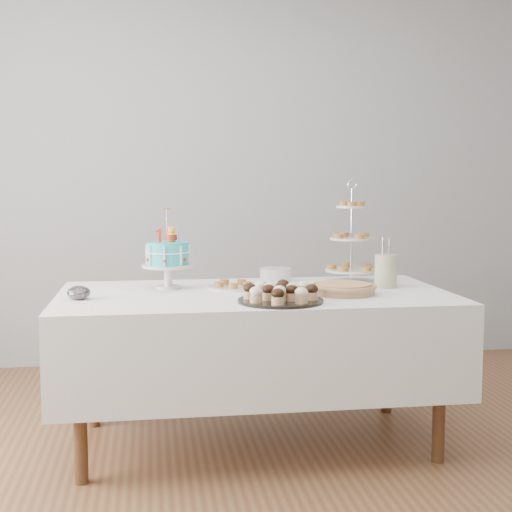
{
  "coord_description": "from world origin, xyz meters",
  "views": [
    {
      "loc": [
        -0.51,
        -3.15,
        1.32
      ],
      "look_at": [
        0.01,
        0.3,
        0.95
      ],
      "focal_mm": 50.0,
      "sensor_mm": 36.0,
      "label": 1
    }
  ],
  "objects": [
    {
      "name": "pie",
      "position": [
        0.42,
        0.18,
        0.8
      ],
      "size": [
        0.32,
        0.32,
        0.05
      ],
      "color": "#A6815A",
      "rests_on": "table"
    },
    {
      "name": "tiered_stand",
      "position": [
        0.58,
        0.61,
        1.0
      ],
      "size": [
        0.29,
        0.29,
        0.56
      ],
      "color": "silver",
      "rests_on": "table"
    },
    {
      "name": "birthday_cake",
      "position": [
        -0.42,
        0.48,
        0.88
      ],
      "size": [
        0.27,
        0.27,
        0.41
      ],
      "rotation": [
        0.0,
        0.0,
        -0.19
      ],
      "color": "silver",
      "rests_on": "table"
    },
    {
      "name": "plate_stack",
      "position": [
        0.18,
        0.7,
        0.8
      ],
      "size": [
        0.18,
        0.18,
        0.07
      ],
      "color": "silver",
      "rests_on": "table"
    },
    {
      "name": "jam_bowl_a",
      "position": [
        -0.84,
        0.21,
        0.8
      ],
      "size": [
        0.11,
        0.11,
        0.06
      ],
      "color": "silver",
      "rests_on": "table"
    },
    {
      "name": "cupcake_tray",
      "position": [
        0.08,
        -0.0,
        0.81
      ],
      "size": [
        0.39,
        0.39,
        0.09
      ],
      "color": "black",
      "rests_on": "table"
    },
    {
      "name": "walls",
      "position": [
        0.0,
        0.0,
        1.35
      ],
      "size": [
        5.04,
        4.04,
        2.7
      ],
      "color": "#9D9FA2",
      "rests_on": "floor"
    },
    {
      "name": "table",
      "position": [
        0.0,
        0.3,
        0.54
      ],
      "size": [
        1.92,
        1.02,
        0.77
      ],
      "color": "white",
      "rests_on": "floor"
    },
    {
      "name": "pastry_plate",
      "position": [
        -0.09,
        0.43,
        0.79
      ],
      "size": [
        0.26,
        0.26,
        0.04
      ],
      "color": "silver",
      "rests_on": "table"
    },
    {
      "name": "jam_bowl_b",
      "position": [
        -0.84,
        0.2,
        0.8
      ],
      "size": [
        0.1,
        0.1,
        0.06
      ],
      "color": "silver",
      "rests_on": "table"
    },
    {
      "name": "utensil_pitcher",
      "position": [
        0.7,
        0.37,
        0.86
      ],
      "size": [
        0.12,
        0.12,
        0.26
      ],
      "rotation": [
        0.0,
        0.0,
        0.42
      ],
      "color": "beige",
      "rests_on": "table"
    },
    {
      "name": "floor",
      "position": [
        0.0,
        0.0,
        0.0
      ],
      "size": [
        5.0,
        5.0,
        0.0
      ],
      "primitive_type": "plane",
      "color": "brown",
      "rests_on": "ground"
    }
  ]
}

